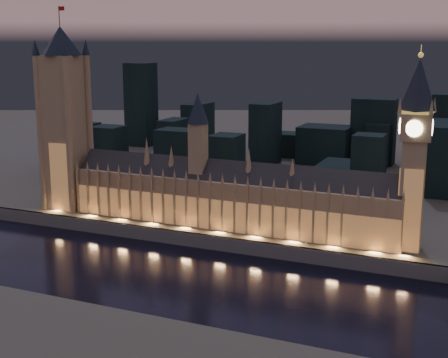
% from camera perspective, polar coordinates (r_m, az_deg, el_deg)
% --- Properties ---
extents(ground_plane, '(2000.00, 2000.00, 0.00)m').
position_cam_1_polar(ground_plane, '(321.86, -4.77, -8.49)').
color(ground_plane, black).
rests_on(ground_plane, ground).
extents(north_bank, '(2000.00, 960.00, 8.00)m').
position_cam_1_polar(north_bank, '(804.95, 13.01, 4.19)').
color(north_bank, '#4A4632').
rests_on(north_bank, ground).
extents(embankment_wall, '(2000.00, 2.50, 8.00)m').
position_cam_1_polar(embankment_wall, '(355.03, -1.65, -5.74)').
color(embankment_wall, '#53574D').
rests_on(embankment_wall, ground).
extents(palace_of_westminster, '(202.00, 22.14, 78.00)m').
position_cam_1_polar(palace_of_westminster, '(365.30, 0.34, -1.57)').
color(palace_of_westminster, '#95815C').
rests_on(palace_of_westminster, north_bank).
extents(victoria_tower, '(31.68, 31.68, 128.48)m').
position_cam_1_polar(victoria_tower, '(415.43, -14.40, 6.12)').
color(victoria_tower, '#95815C').
rests_on(victoria_tower, north_bank).
extents(elizabeth_tower, '(18.00, 18.00, 105.36)m').
position_cam_1_polar(elizabeth_tower, '(331.61, 17.08, 3.55)').
color(elizabeth_tower, '#95815C').
rests_on(elizabeth_tower, north_bank).
extents(city_backdrop, '(476.33, 215.63, 85.73)m').
position_cam_1_polar(city_backdrop, '(530.67, 11.10, 3.13)').
color(city_backdrop, black).
rests_on(city_backdrop, north_bank).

